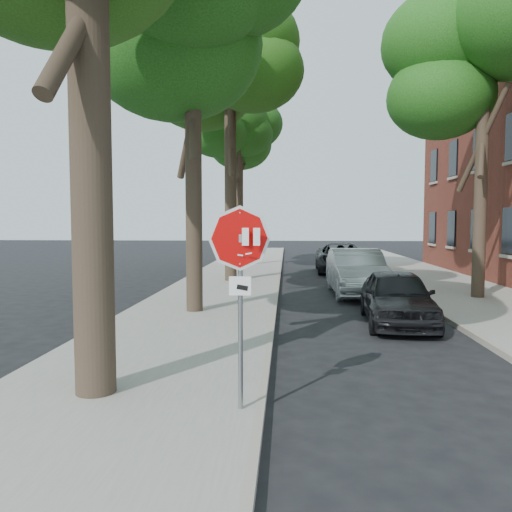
% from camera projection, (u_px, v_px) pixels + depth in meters
% --- Properties ---
extents(ground, '(120.00, 120.00, 0.00)m').
position_uv_depth(ground, '(295.00, 419.00, 6.39)').
color(ground, black).
rests_on(ground, ground).
extents(sidewalk_left, '(4.00, 55.00, 0.12)m').
position_uv_depth(sidewalk_left, '(222.00, 288.00, 18.49)').
color(sidewalk_left, gray).
rests_on(sidewalk_left, ground).
extents(sidewalk_right, '(4.00, 55.00, 0.12)m').
position_uv_depth(sidewalk_right, '(456.00, 290.00, 17.97)').
color(sidewalk_right, gray).
rests_on(sidewalk_right, ground).
extents(curb_left, '(0.12, 55.00, 0.13)m').
position_uv_depth(curb_left, '(277.00, 289.00, 18.36)').
color(curb_left, '#9E9384').
rests_on(curb_left, ground).
extents(curb_right, '(0.12, 55.00, 0.13)m').
position_uv_depth(curb_right, '(399.00, 290.00, 18.09)').
color(curb_right, '#9E9384').
rests_on(curb_right, ground).
extents(stop_sign, '(0.76, 0.34, 2.61)m').
position_uv_depth(stop_sign, '(240.00, 268.00, 6.27)').
color(stop_sign, gray).
rests_on(stop_sign, sidewalk_left).
extents(tree_mid_a, '(5.59, 5.19, 9.84)m').
position_uv_depth(tree_mid_a, '(192.00, 28.00, 13.11)').
color(tree_mid_a, black).
rests_on(tree_mid_a, sidewalk_left).
extents(tree_mid_b, '(5.88, 5.46, 10.36)m').
position_uv_depth(tree_mid_b, '(230.00, 85.00, 20.05)').
color(tree_mid_b, black).
rests_on(tree_mid_b, sidewalk_left).
extents(tree_far, '(5.29, 4.91, 9.33)m').
position_uv_depth(tree_far, '(239.00, 135.00, 27.08)').
color(tree_far, black).
rests_on(tree_far, sidewalk_left).
extents(tree_right, '(5.29, 4.91, 9.33)m').
position_uv_depth(tree_right, '(482.00, 72.00, 15.59)').
color(tree_right, black).
rests_on(tree_right, sidewalk_right).
extents(car_a, '(1.87, 4.08, 1.36)m').
position_uv_depth(car_a, '(397.00, 297.00, 12.26)').
color(car_a, black).
rests_on(car_a, ground).
extents(car_b, '(1.74, 4.82, 1.58)m').
position_uv_depth(car_b, '(356.00, 272.00, 17.19)').
color(car_b, '#9FA3A6').
rests_on(car_b, ground).
extents(car_d, '(2.55, 5.30, 1.46)m').
position_uv_depth(car_d, '(341.00, 258.00, 24.80)').
color(car_d, black).
rests_on(car_d, ground).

